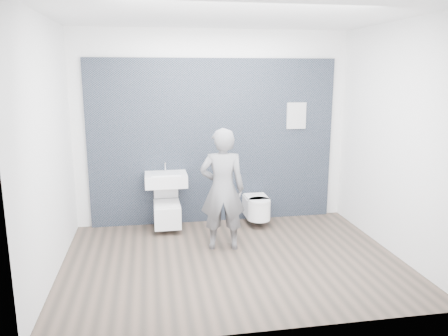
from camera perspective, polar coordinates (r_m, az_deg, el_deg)
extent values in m
plane|color=brown|center=(5.35, 1.12, -11.90)|extent=(4.00, 4.00, 0.00)
plane|color=silver|center=(6.41, -1.38, 5.20)|extent=(4.00, 0.00, 4.00)
plane|color=silver|center=(3.51, 5.87, -0.86)|extent=(4.00, 0.00, 4.00)
plane|color=silver|center=(4.97, -22.10, 2.20)|extent=(0.00, 3.00, 3.00)
plane|color=silver|center=(5.67, 21.48, 3.41)|extent=(0.00, 3.00, 3.00)
plane|color=white|center=(4.91, 1.27, 19.39)|extent=(4.00, 4.00, 0.00)
cube|color=black|center=(6.70, -1.28, -6.80)|extent=(3.60, 0.06, 2.40)
cube|color=white|center=(6.19, -7.58, -1.51)|extent=(0.58, 0.44, 0.17)
cube|color=silver|center=(6.15, -7.60, -0.79)|extent=(0.41, 0.29, 0.03)
cylinder|color=silver|center=(6.31, -7.68, 0.25)|extent=(0.02, 0.02, 0.15)
cylinder|color=silver|center=(6.25, -7.68, 0.72)|extent=(0.02, 0.10, 0.02)
cylinder|color=silver|center=(6.42, -7.62, -2.35)|extent=(0.04, 0.04, 0.12)
cube|color=white|center=(6.28, -7.44, -5.99)|extent=(0.37, 0.53, 0.31)
cylinder|color=silver|center=(6.20, -7.46, -4.88)|extent=(0.26, 0.26, 0.03)
cube|color=white|center=(6.19, -7.46, -4.64)|extent=(0.35, 0.43, 0.02)
cube|color=white|center=(6.32, -7.59, -2.47)|extent=(0.35, 0.15, 0.37)
cube|color=silver|center=(6.54, -7.50, -6.30)|extent=(0.10, 0.06, 0.08)
cube|color=white|center=(6.52, 4.16, -5.02)|extent=(0.33, 0.39, 0.28)
cylinder|color=white|center=(6.34, 4.59, -5.53)|extent=(0.33, 0.33, 0.28)
cube|color=white|center=(6.45, 4.24, -3.79)|extent=(0.31, 0.37, 0.03)
cylinder|color=white|center=(6.28, 4.66, -4.25)|extent=(0.31, 0.31, 0.03)
cube|color=silver|center=(6.70, 3.81, -5.41)|extent=(0.09, 0.06, 0.08)
cube|color=white|center=(6.94, 8.97, -6.27)|extent=(0.29, 0.03, 0.39)
imported|color=slate|center=(5.44, -0.21, -2.82)|extent=(0.61, 0.44, 1.55)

